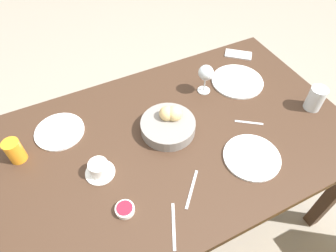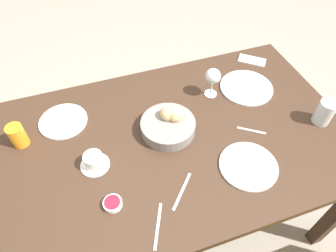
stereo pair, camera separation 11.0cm
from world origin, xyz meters
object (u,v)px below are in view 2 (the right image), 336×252
plate_near_right (63,121)px  coffee_cup (94,161)px  bread_basket (169,124)px  spoon_coffee (251,130)px  juice_glass (18,136)px  jam_bowl_berry (113,203)px  cell_phone (252,60)px  plate_far_center (248,166)px  fork_silver (158,226)px  plate_near_left (246,87)px  knife_silver (182,191)px  wine_glass (213,77)px  water_tumbler (325,112)px

plate_near_right → coffee_cup: 0.31m
bread_basket → spoon_coffee: 0.38m
juice_glass → jam_bowl_berry: (-0.32, 0.42, -0.04)m
cell_phone → plate_near_right: bearing=6.4°
plate_far_center → fork_silver: plate_far_center is taller
fork_silver → juice_glass: bearing=-50.7°
juice_glass → fork_silver: (-0.45, 0.55, -0.05)m
plate_near_left → knife_silver: 0.69m
plate_near_left → knife_silver: (0.52, 0.44, -0.00)m
plate_near_left → spoon_coffee: size_ratio=2.38×
jam_bowl_berry → plate_far_center: bearing=178.5°
coffee_cup → plate_near_right: bearing=-71.2°
wine_glass → jam_bowl_berry: wine_glass is taller
juice_glass → bread_basket: bearing=167.9°
plate_near_right → wine_glass: 0.74m
jam_bowl_berry → knife_silver: jam_bowl_berry is taller
plate_near_left → fork_silver: plate_near_left is taller
plate_near_left → juice_glass: bearing=-0.2°
plate_near_left → cell_phone: size_ratio=1.66×
wine_glass → spoon_coffee: wine_glass is taller
coffee_cup → jam_bowl_berry: bearing=99.2°
plate_near_left → cell_phone: bearing=-126.3°
bread_basket → jam_bowl_berry: bearing=41.5°
juice_glass → cell_phone: bearing=-171.4°
water_tumbler → bread_basket: bearing=-14.9°
cell_phone → fork_silver: bearing=42.8°
plate_far_center → water_tumbler: water_tumbler is taller
spoon_coffee → plate_near_left: bearing=-114.0°
knife_silver → cell_phone: bearing=-136.3°
bread_basket → water_tumbler: water_tumbler is taller
plate_far_center → cell_phone: bearing=-120.6°
plate_near_left → knife_silver: bearing=40.3°
coffee_cup → knife_silver: 0.38m
plate_far_center → wine_glass: (-0.03, -0.45, 0.11)m
water_tumbler → knife_silver: bearing=10.0°
knife_silver → cell_phone: size_ratio=0.83×
wine_glass → coffee_cup: size_ratio=1.29×
plate_near_right → coffee_cup: (-0.10, 0.29, 0.02)m
water_tumbler → jam_bowl_berry: size_ratio=1.65×
jam_bowl_berry → knife_silver: size_ratio=0.53×
bread_basket → plate_near_left: bread_basket is taller
plate_near_right → wine_glass: bearing=175.9°
coffee_cup → cell_phone: 1.05m
fork_silver → spoon_coffee: same height
bread_basket → knife_silver: 0.32m
plate_near_left → fork_silver: size_ratio=1.66×
plate_near_right → jam_bowl_berry: (-0.13, 0.49, 0.01)m
plate_near_right → cell_phone: 1.07m
fork_silver → water_tumbler: bearing=-165.1°
plate_near_left → wine_glass: wine_glass is taller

